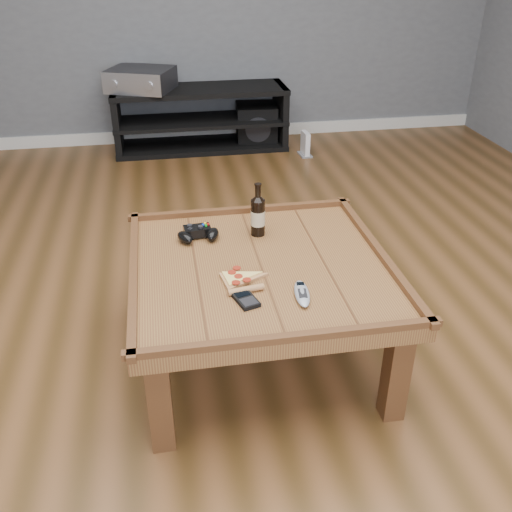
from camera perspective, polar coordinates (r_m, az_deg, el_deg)
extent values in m
plane|color=#442D13|center=(2.48, 0.41, -9.88)|extent=(6.00, 6.00, 0.00)
cube|color=silver|center=(5.12, -5.69, 12.10)|extent=(5.00, 0.02, 0.10)
cube|color=brown|center=(2.23, 0.44, -1.53)|extent=(1.00, 1.00, 0.06)
cube|color=#462712|center=(2.01, -9.59, -14.26)|extent=(0.08, 0.08, 0.39)
cube|color=#462712|center=(2.15, 13.81, -11.38)|extent=(0.08, 0.08, 0.39)
cube|color=#462712|center=(2.68, -10.06, -1.85)|extent=(0.08, 0.08, 0.39)
cube|color=#462712|center=(2.79, 7.39, -0.32)|extent=(0.08, 0.08, 0.39)
cube|color=#462712|center=(2.64, -1.44, 4.63)|extent=(1.03, 0.03, 0.03)
cube|color=#462712|center=(1.82, 3.20, -8.18)|extent=(1.03, 0.03, 0.03)
cube|color=#462712|center=(2.34, 12.23, 0.45)|extent=(0.03, 1.03, 0.03)
cube|color=#462712|center=(2.19, -12.15, -1.67)|extent=(0.03, 1.03, 0.03)
cube|color=black|center=(4.77, -5.70, 16.18)|extent=(1.40, 0.45, 0.04)
cube|color=black|center=(4.83, -5.55, 13.30)|extent=(1.40, 0.45, 0.03)
cube|color=black|center=(4.90, -5.43, 10.94)|extent=(1.40, 0.45, 0.04)
cube|color=black|center=(4.83, -13.70, 12.84)|extent=(0.05, 0.44, 0.50)
cube|color=black|center=(4.92, 2.46, 13.94)|extent=(0.05, 0.44, 0.50)
cylinder|color=black|center=(2.41, 0.19, 3.86)|extent=(0.06, 0.06, 0.16)
cone|color=black|center=(2.37, 0.19, 5.90)|extent=(0.06, 0.06, 0.03)
cylinder|color=black|center=(2.36, 0.19, 6.52)|extent=(0.02, 0.02, 0.06)
cylinder|color=black|center=(2.35, 0.20, 7.17)|extent=(0.03, 0.03, 0.01)
cylinder|color=beige|center=(2.41, 0.19, 3.86)|extent=(0.06, 0.06, 0.07)
cube|color=black|center=(2.43, -5.89, 2.52)|extent=(0.12, 0.08, 0.04)
ellipsoid|color=black|center=(2.38, -7.11, 1.85)|extent=(0.09, 0.11, 0.04)
ellipsoid|color=black|center=(2.40, -4.36, 2.19)|extent=(0.08, 0.10, 0.04)
cylinder|color=black|center=(2.42, -6.66, 3.03)|extent=(0.02, 0.02, 0.01)
cylinder|color=black|center=(2.41, -5.58, 2.91)|extent=(0.02, 0.02, 0.01)
cylinder|color=yellow|center=(2.44, -5.11, 3.26)|extent=(0.01, 0.01, 0.01)
cylinder|color=red|center=(2.43, -4.82, 3.19)|extent=(0.01, 0.01, 0.01)
cylinder|color=#0C33CC|center=(2.43, -5.31, 3.13)|extent=(0.01, 0.01, 0.01)
cylinder|color=#0C9919|center=(2.42, -5.02, 3.05)|extent=(0.01, 0.01, 0.01)
cylinder|color=#B27E4D|center=(2.04, -1.03, -3.37)|extent=(0.13, 0.04, 0.02)
cylinder|color=maroon|center=(2.07, -2.02, -2.67)|extent=(0.03, 0.03, 0.00)
cylinder|color=maroon|center=(2.09, -0.92, -2.39)|extent=(0.03, 0.03, 0.00)
cylinder|color=maroon|center=(2.11, -1.77, -2.03)|extent=(0.03, 0.03, 0.00)
cylinder|color=maroon|center=(2.14, -2.42, -1.64)|extent=(0.03, 0.03, 0.00)
cylinder|color=maroon|center=(2.16, -1.94, -1.20)|extent=(0.03, 0.03, 0.00)
cube|color=black|center=(2.00, -1.09, -4.32)|extent=(0.10, 0.13, 0.01)
cube|color=black|center=(2.02, -1.46, -3.72)|extent=(0.06, 0.06, 0.00)
cube|color=black|center=(1.98, -0.72, -4.55)|extent=(0.07, 0.06, 0.00)
ellipsoid|color=#8F959B|center=(2.03, 4.62, -3.75)|extent=(0.07, 0.18, 0.02)
cube|color=black|center=(2.06, 4.46, -2.78)|extent=(0.03, 0.02, 0.00)
cube|color=black|center=(2.01, 4.68, -3.73)|extent=(0.04, 0.06, 0.00)
cube|color=black|center=(4.74, -11.43, 16.94)|extent=(0.58, 0.53, 0.16)
cube|color=#B4B6BE|center=(4.57, -12.37, 16.38)|extent=(0.44, 0.19, 0.16)
cylinder|color=#B4B6BE|center=(4.62, -14.11, 16.33)|extent=(0.06, 0.04, 0.06)
cylinder|color=#B4B6BE|center=(4.50, -10.68, 16.37)|extent=(0.06, 0.04, 0.06)
cube|color=black|center=(4.96, 0.04, 13.06)|extent=(0.36, 0.36, 0.33)
cylinder|color=black|center=(4.80, 0.21, 12.50)|extent=(0.21, 0.03, 0.21)
cube|color=gray|center=(4.72, 4.90, 10.07)|extent=(0.09, 0.16, 0.01)
cube|color=white|center=(4.69, 4.95, 11.19)|extent=(0.05, 0.14, 0.18)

